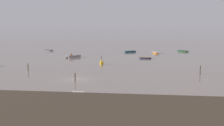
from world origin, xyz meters
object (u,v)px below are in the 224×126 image
rowboat_moored_0 (145,58)px  channel_buoy (102,62)px  mooring_post_left (28,67)px  mooring_post_near (200,70)px  mooring_post_right (75,77)px  rowboat_moored_3 (183,51)px  motorboat_moored_1 (71,57)px  rowboat_moored_1 (156,53)px  rowboat_moored_2 (130,52)px  rowboat_moored_4 (49,51)px

rowboat_moored_0 → channel_buoy: (-10.43, -11.22, 0.31)m
mooring_post_left → mooring_post_near: bearing=-0.1°
rowboat_moored_0 → mooring_post_right: 33.32m
rowboat_moored_3 → mooring_post_left: mooring_post_left is taller
motorboat_moored_1 → channel_buoy: (10.43, -10.88, 0.22)m
mooring_post_right → rowboat_moored_1: bearing=71.0°
rowboat_moored_2 → rowboat_moored_3: 17.72m
motorboat_moored_1 → mooring_post_right: mooring_post_right is taller
rowboat_moored_0 → mooring_post_left: bearing=-136.2°
rowboat_moored_2 → mooring_post_left: 41.57m
rowboat_moored_1 → rowboat_moored_3: (9.14, 5.66, -0.01)m
channel_buoy → rowboat_moored_4: bearing=129.5°
channel_buoy → rowboat_moored_2: bearing=78.5°
mooring_post_near → rowboat_moored_0: bearing=116.9°
channel_buoy → mooring_post_right: (-1.65, -19.83, 0.32)m
rowboat_moored_3 → motorboat_moored_1: motorboat_moored_1 is taller
mooring_post_left → rowboat_moored_4: bearing=102.4°
rowboat_moored_0 → motorboat_moored_1: bearing=-176.3°
mooring_post_right → rowboat_moored_0: bearing=68.7°
rowboat_moored_0 → motorboat_moored_1: size_ratio=0.68×
rowboat_moored_2 → mooring_post_near: mooring_post_near is taller
rowboat_moored_4 → motorboat_moored_1: bearing=134.2°
motorboat_moored_1 → rowboat_moored_4: motorboat_moored_1 is taller
rowboat_moored_4 → mooring_post_right: size_ratio=1.88×
mooring_post_near → rowboat_moored_2: bearing=113.5°
channel_buoy → rowboat_moored_0: bearing=47.1°
rowboat_moored_2 → mooring_post_right: size_ratio=2.43×
motorboat_moored_1 → rowboat_moored_4: size_ratio=1.51×
mooring_post_near → mooring_post_left: bearing=179.9°
rowboat_moored_1 → mooring_post_near: bearing=178.4°
rowboat_moored_2 → rowboat_moored_0: bearing=-106.3°
rowboat_moored_0 → channel_buoy: channel_buoy is taller
rowboat_moored_2 → rowboat_moored_4: 27.80m
channel_buoy → mooring_post_left: size_ratio=1.31×
mooring_post_near → rowboat_moored_1: bearing=102.6°
rowboat_moored_4 → mooring_post_right: mooring_post_right is taller
rowboat_moored_1 → mooring_post_near: 35.65m
mooring_post_left → rowboat_moored_2: bearing=61.9°
rowboat_moored_2 → mooring_post_right: 46.76m
rowboat_moored_4 → mooring_post_near: (43.77, -37.50, 0.73)m
rowboat_moored_2 → rowboat_moored_4: bearing=143.7°
rowboat_moored_4 → mooring_post_left: bearing=110.2°
rowboat_moored_0 → mooring_post_near: bearing=-60.4°
rowboat_moored_1 → rowboat_moored_2: rowboat_moored_2 is taller
rowboat_moored_2 → rowboat_moored_3: bearing=-22.6°
rowboat_moored_2 → motorboat_moored_1: 22.15m
mooring_post_near → motorboat_moored_1: bearing=146.3°
rowboat_moored_1 → mooring_post_right: 46.81m
rowboat_moored_2 → motorboat_moored_1: motorboat_moored_1 is taller
rowboat_moored_4 → mooring_post_near: size_ratio=1.66×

